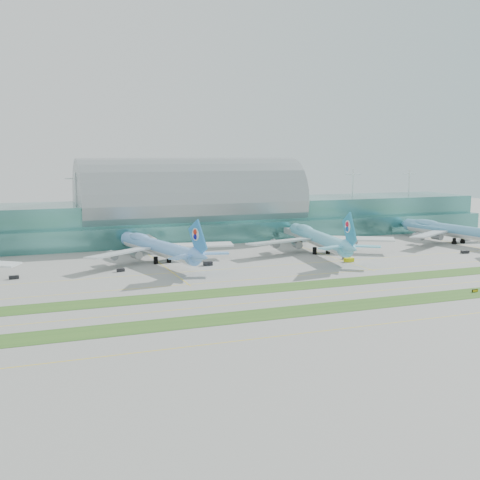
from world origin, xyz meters
name	(u,v)px	position (x,y,z in m)	size (l,w,h in m)	color
ground	(297,288)	(0.00, 0.00, 0.00)	(700.00, 700.00, 0.00)	gray
terminal	(192,212)	(0.01, 128.79, 14.23)	(340.00, 69.10, 36.00)	#3D7A75
grass_strip_near	(338,307)	(0.00, -28.00, 0.04)	(420.00, 12.00, 0.08)	#2D591E
grass_strip_far	(294,286)	(0.00, 2.00, 0.04)	(420.00, 12.00, 0.08)	#2D591E
taxiline_a	(375,325)	(0.00, -48.00, 0.01)	(420.00, 0.35, 0.01)	yellow
taxiline_b	(316,297)	(0.00, -14.00, 0.01)	(420.00, 0.35, 0.01)	yellow
taxiline_c	(275,277)	(0.00, 18.00, 0.01)	(420.00, 0.35, 0.01)	yellow
taxiline_d	(253,267)	(0.00, 40.00, 0.01)	(420.00, 0.35, 0.01)	yellow
airliner_b	(157,246)	(-33.34, 65.66, 6.55)	(66.12, 76.26, 21.24)	#6FACF4
airliner_c	(318,238)	(41.52, 63.02, 6.88)	(70.83, 80.99, 22.31)	#69C9E7
airliner_d	(452,230)	(120.53, 66.11, 6.57)	(67.46, 77.22, 21.29)	#60A7D3
gse_b	(14,277)	(-90.58, 49.36, 0.64)	(3.44, 1.49, 1.27)	black
gse_c	(121,270)	(-51.70, 49.38, 0.62)	(2.96, 1.46, 1.24)	black
gse_d	(208,263)	(-16.02, 49.89, 0.81)	(3.86, 2.02, 1.61)	black
gse_e	(349,260)	(42.43, 36.64, 0.83)	(4.06, 1.93, 1.66)	yellow
gse_f	(346,257)	(45.50, 43.90, 0.83)	(3.11, 1.97, 1.66)	black
gse_g	(465,252)	(103.66, 36.81, 0.65)	(3.51, 1.97, 1.31)	black
taxiway_sign_east	(475,291)	(52.25, -27.02, 0.51)	(2.46, 0.40, 1.04)	black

